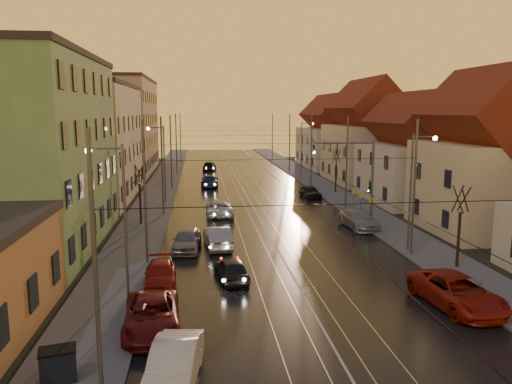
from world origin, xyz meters
name	(u,v)px	position (x,y,z in m)	size (l,w,h in m)	color
ground	(315,316)	(0.00, 0.00, 0.00)	(160.00, 160.00, 0.00)	black
road	(242,187)	(0.00, 40.00, 0.02)	(16.00, 120.00, 0.04)	black
sidewalk_left	(161,188)	(-10.00, 40.00, 0.07)	(4.00, 120.00, 0.15)	#4C4C4C
sidewalk_right	(320,185)	(10.00, 40.00, 0.07)	(4.00, 120.00, 0.15)	#4C4C4C
tram_rail_0	(224,187)	(-2.20, 40.00, 0.06)	(0.06, 120.00, 0.03)	gray
tram_rail_1	(236,187)	(-0.77, 40.00, 0.06)	(0.06, 120.00, 0.03)	gray
tram_rail_2	(248,187)	(0.77, 40.00, 0.06)	(0.06, 120.00, 0.03)	gray
tram_rail_3	(259,186)	(2.20, 40.00, 0.06)	(0.06, 120.00, 0.03)	gray
apartment_left_1	(19,155)	(-17.50, 14.00, 6.50)	(10.00, 18.00, 13.00)	#628957
apartment_left_2	(85,143)	(-17.50, 34.00, 6.00)	(10.00, 20.00, 12.00)	beige
apartment_left_3	(119,127)	(-17.50, 58.00, 7.00)	(10.00, 24.00, 14.00)	#9A8263
house_right_1	(485,163)	(17.00, 15.00, 5.45)	(8.67, 10.20, 10.80)	beige
house_right_2	(414,158)	(17.00, 28.00, 4.64)	(9.18, 12.24, 9.20)	beige
house_right_3	(367,139)	(17.00, 43.00, 5.80)	(9.18, 14.28, 11.50)	beige
house_right_4	(331,137)	(17.00, 61.00, 5.05)	(9.18, 16.32, 10.00)	beige
catenary_pole_l_0	(95,272)	(-8.60, -6.00, 4.50)	(0.16, 0.16, 9.00)	#595B60
catenary_pole_l_1	(145,194)	(-8.60, 9.00, 4.50)	(0.16, 0.16, 9.00)	#595B60
catenary_pole_r_1	(414,189)	(8.60, 9.00, 4.50)	(0.16, 0.16, 9.00)	#595B60
catenary_pole_l_2	(162,166)	(-8.60, 24.00, 4.50)	(0.16, 0.16, 9.00)	#595B60
catenary_pole_r_2	(347,164)	(8.60, 24.00, 4.50)	(0.16, 0.16, 9.00)	#595B60
catenary_pole_l_3	(171,153)	(-8.60, 39.00, 4.50)	(0.16, 0.16, 9.00)	#595B60
catenary_pole_r_3	(311,151)	(8.60, 39.00, 4.50)	(0.16, 0.16, 9.00)	#595B60
catenary_pole_l_4	(176,144)	(-8.60, 54.00, 4.50)	(0.16, 0.16, 9.00)	#595B60
catenary_pole_r_4	(290,143)	(8.60, 54.00, 4.50)	(0.16, 0.16, 9.00)	#595B60
catenary_pole_l_5	(180,138)	(-8.60, 72.00, 4.50)	(0.16, 0.16, 9.00)	#595B60
catenary_pole_r_5	(272,137)	(8.60, 72.00, 4.50)	(0.16, 0.16, 9.00)	#595B60
street_lamp_0	(118,210)	(-9.10, 2.00, 4.89)	(1.75, 0.32, 8.00)	#595B60
street_lamp_1	(415,181)	(9.10, 10.00, 4.89)	(1.75, 0.32, 8.00)	#595B60
street_lamp_2	(161,156)	(-9.10, 30.00, 4.89)	(1.75, 0.32, 8.00)	#595B60
street_lamp_3	(304,144)	(9.10, 46.00, 4.89)	(1.75, 0.32, 8.00)	#595B60
traffic_light_mast	(361,171)	(7.99, 18.00, 4.60)	(5.30, 0.32, 7.20)	#595B60
bare_tree_0	(140,196)	(-10.20, 20.00, 2.49)	(1.09, 1.09, 5.11)	black
bare_tree_1	(459,229)	(10.20, 6.00, 2.49)	(1.09, 1.09, 5.11)	black
bare_tree_2	(336,172)	(10.40, 34.00, 2.49)	(1.09, 1.09, 5.11)	black
driving_car_0	(232,269)	(-3.56, 5.45, 0.66)	(1.57, 3.89, 1.33)	black
driving_car_1	(218,237)	(-4.08, 12.33, 0.77)	(1.63, 4.67, 1.54)	#A7A8AD
driving_car_2	(219,208)	(-3.51, 23.04, 0.71)	(2.37, 5.13, 1.43)	silver
driving_car_3	(210,181)	(-3.98, 40.71, 0.76)	(2.13, 5.25, 1.52)	navy
driving_car_4	(210,166)	(-3.62, 57.58, 0.79)	(1.87, 4.66, 1.59)	black
parked_left_0	(174,365)	(-6.28, -5.21, 0.75)	(1.58, 4.52, 1.49)	#BABABA
parked_left_1	(152,315)	(-7.44, -0.71, 0.72)	(2.38, 5.15, 1.43)	#621012
parked_left_2	(161,274)	(-7.50, 5.20, 0.61)	(1.71, 4.21, 1.22)	maroon
parked_left_3	(187,240)	(-6.21, 11.87, 0.76)	(1.81, 4.49, 1.53)	gray
parked_right_0	(457,292)	(7.12, 0.31, 0.79)	(2.62, 5.68, 1.58)	maroon
parked_right_1	(358,219)	(7.60, 17.01, 0.75)	(2.10, 5.16, 1.50)	#9C9CA2
parked_right_2	(310,192)	(6.82, 31.39, 0.68)	(1.61, 4.00, 1.36)	black
dumpster	(58,366)	(-10.31, -4.69, 0.70)	(1.20, 0.80, 1.10)	black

